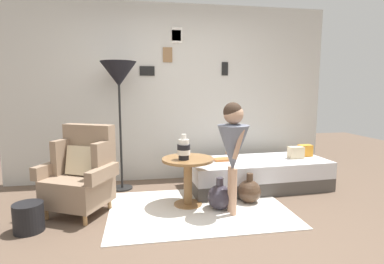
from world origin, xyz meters
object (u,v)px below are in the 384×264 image
Objects in this scene: vase_striped at (184,149)px; demijohn_far at (249,191)px; side_table at (188,171)px; floor_lamp at (119,78)px; daybed at (257,174)px; magazine_basket at (29,217)px; book_on_daybed at (222,160)px; armchair at (82,174)px; person_child at (233,143)px; demijohn_near at (220,197)px.

demijohn_far is at bearing 1.00° from vase_striped.
side_table is at bearing 45.31° from vase_striped.
side_table is 0.35× the size of floor_lamp.
daybed is 3.20× the size of side_table.
floor_lamp is 6.17× the size of magazine_basket.
vase_striped is (-0.06, -0.06, 0.28)m from side_table.
demijohn_far is at bearing -70.31° from book_on_daybed.
daybed reaches higher than magazine_basket.
armchair is 4.41× the size of book_on_daybed.
vase_striped is 0.57m from person_child.
vase_striped reaches higher than book_on_daybed.
book_on_daybed is (1.35, -0.24, -1.10)m from floor_lamp.
floor_lamp is at bearing 62.06° from armchair.
floor_lamp is 2.22m from demijohn_far.
book_on_daybed is at bearing 43.21° from vase_striped.
daybed is at bearing 18.06° from magazine_basket.
armchair reaches higher than side_table.
side_table reaches higher than demijohn_far.
floor_lamp is 1.98m from magazine_basket.
demijohn_far is (-0.31, -0.52, -0.06)m from daybed.
demijohn_far is (0.80, 0.01, -0.55)m from vase_striped.
armchair is 1.36m from floor_lamp.
demijohn_far is (1.55, -0.80, -1.37)m from floor_lamp.
daybed reaches higher than demijohn_near.
side_table is 0.67m from person_child.
daybed is 2.82m from magazine_basket.
person_child is at bearing 1.85° from magazine_basket.
side_table is at bearing 13.83° from magazine_basket.
armchair is at bearing 167.84° from person_child.
floor_lamp reaches higher than side_table.
daybed is 1.12× the size of floor_lamp.
magazine_basket is at bearing -157.25° from book_on_daybed.
person_child is (0.44, -0.33, 0.39)m from side_table.
armchair is 0.67m from magazine_basket.
floor_lamp reaches higher than book_on_daybed.
book_on_daybed reaches higher than magazine_basket.
armchair is 0.56× the size of floor_lamp.
armchair is 2.66× the size of demijohn_far.
person_child is (-0.62, -0.81, 0.60)m from daybed.
magazine_basket is (-2.37, -0.36, -0.00)m from demijohn_far.
floor_lamp is at bearing 169.71° from book_on_daybed.
side_table is (-1.06, -0.47, 0.21)m from daybed.
armchair reaches higher than demijohn_far.
side_table is 0.29m from vase_striped.
armchair is 1.16m from vase_striped.
demijohn_near is (0.34, -0.18, -0.26)m from side_table.
daybed is 1.18m from side_table.
daybed is (2.25, 0.46, -0.24)m from armchair.
side_table reaches higher than magazine_basket.
vase_striped reaches higher than demijohn_far.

